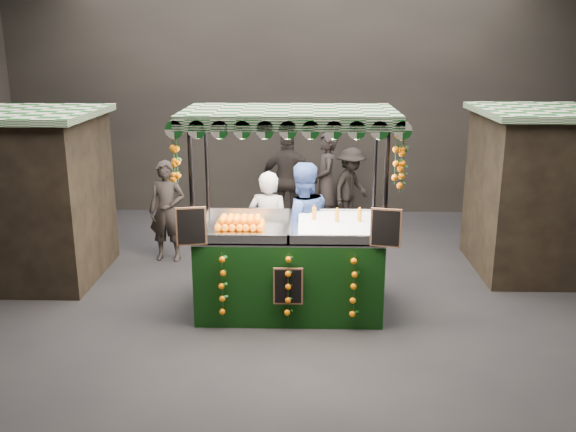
{
  "coord_description": "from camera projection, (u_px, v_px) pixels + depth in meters",
  "views": [
    {
      "loc": [
        0.21,
        -8.28,
        3.61
      ],
      "look_at": [
        -0.01,
        0.19,
        1.23
      ],
      "focal_mm": 39.27,
      "sensor_mm": 36.0,
      "label": 1
    }
  ],
  "objects": [
    {
      "name": "shopper_4",
      "position": [
        62.0,
        187.0,
        11.77
      ],
      "size": [
        1.07,
        0.86,
        1.9
      ],
      "rotation": [
        0.0,
        0.0,
        3.46
      ],
      "color": "#2E2925",
      "rests_on": "ground"
    },
    {
      "name": "shopper_5",
      "position": [
        513.0,
        204.0,
        10.61
      ],
      "size": [
        1.35,
        1.77,
        1.86
      ],
      "rotation": [
        0.0,
        0.0,
        2.1
      ],
      "color": "#2E2925",
      "rests_on": "ground"
    },
    {
      "name": "shopper_6",
      "position": [
        326.0,
        183.0,
        12.05
      ],
      "size": [
        0.52,
        0.74,
        1.93
      ],
      "rotation": [
        0.0,
        0.0,
        -1.49
      ],
      "color": "black",
      "rests_on": "ground"
    },
    {
      "name": "juice_stall",
      "position": [
        291.0,
        251.0,
        8.52
      ],
      "size": [
        2.84,
        1.67,
        2.75
      ],
      "color": "black",
      "rests_on": "ground"
    },
    {
      "name": "neighbour_stall_right",
      "position": [
        570.0,
        191.0,
        9.92
      ],
      "size": [
        3.0,
        2.2,
        2.6
      ],
      "color": "black",
      "rests_on": "ground"
    },
    {
      "name": "market_hall",
      "position": [
        289.0,
        58.0,
        8.03
      ],
      "size": [
        12.1,
        10.1,
        5.05
      ],
      "color": "black",
      "rests_on": "ground"
    },
    {
      "name": "shopper_3",
      "position": [
        351.0,
        187.0,
        12.46
      ],
      "size": [
        1.08,
        1.17,
        1.58
      ],
      "rotation": [
        0.0,
        0.0,
        0.93
      ],
      "color": "black",
      "rests_on": "ground"
    },
    {
      "name": "ground",
      "position": [
        289.0,
        303.0,
        8.95
      ],
      "size": [
        12.0,
        12.0,
        0.0
      ],
      "primitive_type": "plane",
      "color": "black",
      "rests_on": "ground"
    },
    {
      "name": "shopper_0",
      "position": [
        167.0,
        211.0,
        10.5
      ],
      "size": [
        0.66,
        0.47,
        1.7
      ],
      "rotation": [
        0.0,
        0.0,
        -0.1
      ],
      "color": "black",
      "rests_on": "ground"
    },
    {
      "name": "vendor_blue",
      "position": [
        302.0,
        226.0,
        9.26
      ],
      "size": [
        1.1,
        0.96,
        1.92
      ],
      "rotation": [
        0.0,
        0.0,
        3.43
      ],
      "color": "navy",
      "rests_on": "ground"
    },
    {
      "name": "shopper_1",
      "position": [
        521.0,
        207.0,
        10.83
      ],
      "size": [
        0.92,
        0.79,
        1.65
      ],
      "rotation": [
        0.0,
        0.0,
        -0.23
      ],
      "color": "black",
      "rests_on": "ground"
    },
    {
      "name": "vendor_grey",
      "position": [
        269.0,
        228.0,
        9.44
      ],
      "size": [
        0.71,
        0.54,
        1.76
      ],
      "rotation": [
        0.0,
        0.0,
        2.94
      ],
      "color": "gray",
      "rests_on": "ground"
    },
    {
      "name": "neighbour_stall_left",
      "position": [
        5.0,
        195.0,
        9.67
      ],
      "size": [
        3.0,
        2.2,
        2.6
      ],
      "color": "black",
      "rests_on": "ground"
    },
    {
      "name": "shopper_2",
      "position": [
        288.0,
        180.0,
        12.28
      ],
      "size": [
        1.19,
        0.63,
        1.93
      ],
      "rotation": [
        0.0,
        0.0,
        3.0
      ],
      "color": "black",
      "rests_on": "ground"
    }
  ]
}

